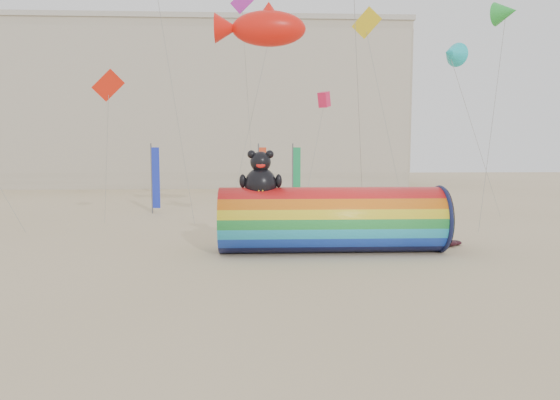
{
  "coord_description": "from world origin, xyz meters",
  "views": [
    {
      "loc": [
        -0.53,
        -21.6,
        4.75
      ],
      "look_at": [
        0.5,
        1.5,
        2.4
      ],
      "focal_mm": 32.0,
      "sensor_mm": 36.0,
      "label": 1
    }
  ],
  "objects_px": {
    "hotel_building": "(171,107)",
    "windsock_assembly": "(331,218)",
    "kite_handler": "(411,226)",
    "fabric_bundle": "(435,242)"
  },
  "relations": [
    {
      "from": "hotel_building",
      "to": "kite_handler",
      "type": "xyz_separation_m",
      "value": [
        19.25,
        -42.73,
        -9.43
      ]
    },
    {
      "from": "hotel_building",
      "to": "windsock_assembly",
      "type": "relative_size",
      "value": 5.81
    },
    {
      "from": "hotel_building",
      "to": "fabric_bundle",
      "type": "relative_size",
      "value": 23.06
    },
    {
      "from": "kite_handler",
      "to": "hotel_building",
      "type": "bearing_deg",
      "value": -105.71
    },
    {
      "from": "hotel_building",
      "to": "windsock_assembly",
      "type": "distance_m",
      "value": 48.01
    },
    {
      "from": "kite_handler",
      "to": "fabric_bundle",
      "type": "distance_m",
      "value": 1.47
    },
    {
      "from": "windsock_assembly",
      "to": "fabric_bundle",
      "type": "distance_m",
      "value": 5.7
    },
    {
      "from": "kite_handler",
      "to": "fabric_bundle",
      "type": "relative_size",
      "value": 0.68
    },
    {
      "from": "hotel_building",
      "to": "kite_handler",
      "type": "bearing_deg",
      "value": -65.75
    },
    {
      "from": "kite_handler",
      "to": "fabric_bundle",
      "type": "xyz_separation_m",
      "value": [
        0.99,
        -0.82,
        -0.71
      ]
    }
  ]
}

